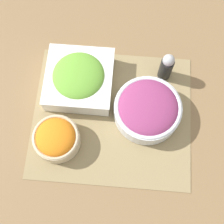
% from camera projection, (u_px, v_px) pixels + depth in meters
% --- Properties ---
extents(ground_plane, '(3.00, 3.00, 0.00)m').
position_uv_depth(ground_plane, '(112.00, 116.00, 0.92)').
color(ground_plane, olive).
extents(placemat, '(0.46, 0.41, 0.00)m').
position_uv_depth(placemat, '(112.00, 116.00, 0.92)').
color(placemat, '#937F56').
rests_on(placemat, ground_plane).
extents(onion_bowl, '(0.19, 0.19, 0.08)m').
position_uv_depth(onion_bowl, '(148.00, 109.00, 0.88)').
color(onion_bowl, silver).
rests_on(onion_bowl, placemat).
extents(lettuce_bowl, '(0.20, 0.20, 0.08)m').
position_uv_depth(lettuce_bowl, '(79.00, 79.00, 0.91)').
color(lettuce_bowl, white).
rests_on(lettuce_bowl, placemat).
extents(carrot_bowl, '(0.13, 0.13, 0.07)m').
position_uv_depth(carrot_bowl, '(56.00, 138.00, 0.86)').
color(carrot_bowl, beige).
rests_on(carrot_bowl, placemat).
extents(pepper_shaker, '(0.04, 0.04, 0.11)m').
position_uv_depth(pepper_shaker, '(166.00, 67.00, 0.91)').
color(pepper_shaker, black).
rests_on(pepper_shaker, placemat).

